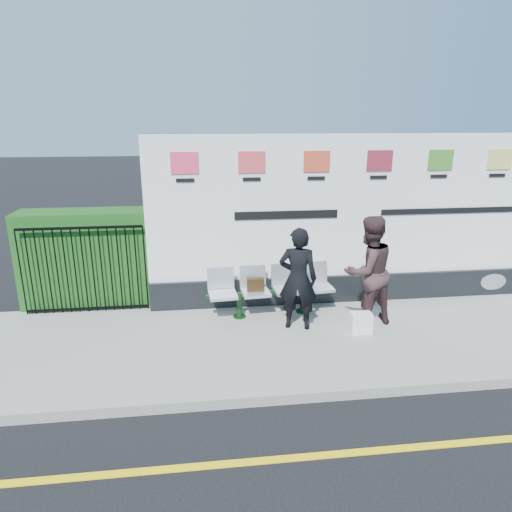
{
  "coord_description": "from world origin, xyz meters",
  "views": [
    {
      "loc": [
        -2.57,
        -3.82,
        3.37
      ],
      "look_at": [
        -1.71,
        3.11,
        1.25
      ],
      "focal_mm": 32.0,
      "sensor_mm": 36.0,
      "label": 1
    }
  ],
  "objects": [
    {
      "name": "ground",
      "position": [
        0.0,
        0.0,
        0.0
      ],
      "size": [
        80.0,
        80.0,
        0.0
      ],
      "primitive_type": "plane",
      "color": "black"
    },
    {
      "name": "pavement",
      "position": [
        0.0,
        2.5,
        0.06
      ],
      "size": [
        14.0,
        3.0,
        0.12
      ],
      "primitive_type": "cube",
      "color": "gray",
      "rests_on": "ground"
    },
    {
      "name": "kerb",
      "position": [
        0.0,
        1.0,
        0.07
      ],
      "size": [
        14.0,
        0.18,
        0.14
      ],
      "primitive_type": "cube",
      "color": "gray",
      "rests_on": "ground"
    },
    {
      "name": "yellow_line",
      "position": [
        0.0,
        0.0,
        0.0
      ],
      "size": [
        14.0,
        0.1,
        0.01
      ],
      "primitive_type": "cube",
      "color": "yellow",
      "rests_on": "ground"
    },
    {
      "name": "billboard",
      "position": [
        0.5,
        3.85,
        1.42
      ],
      "size": [
        8.0,
        0.3,
        3.0
      ],
      "color": "black",
      "rests_on": "pavement"
    },
    {
      "name": "hedge",
      "position": [
        -4.58,
        4.3,
        0.97
      ],
      "size": [
        2.35,
        0.7,
        1.7
      ],
      "primitive_type": "cube",
      "color": "#194D17",
      "rests_on": "pavement"
    },
    {
      "name": "railing",
      "position": [
        -4.58,
        3.85,
        0.89
      ],
      "size": [
        2.05,
        0.06,
        1.54
      ],
      "primitive_type": null,
      "color": "black",
      "rests_on": "pavement"
    },
    {
      "name": "bench",
      "position": [
        -1.42,
        3.33,
        0.35
      ],
      "size": [
        2.16,
        0.72,
        0.46
      ],
      "primitive_type": null,
      "rotation": [
        0.0,
        0.0,
        0.08
      ],
      "color": "silver",
      "rests_on": "pavement"
    },
    {
      "name": "woman_left",
      "position": [
        -1.09,
        2.79,
        0.95
      ],
      "size": [
        0.69,
        0.54,
        1.66
      ],
      "primitive_type": "imported",
      "rotation": [
        0.0,
        0.0,
        2.88
      ],
      "color": "black",
      "rests_on": "pavement"
    },
    {
      "name": "woman_right",
      "position": [
        0.05,
        2.79,
        1.02
      ],
      "size": [
        1.05,
        0.93,
        1.81
      ],
      "primitive_type": "imported",
      "rotation": [
        0.0,
        0.0,
        3.47
      ],
      "color": "#3A2628",
      "rests_on": "pavement"
    },
    {
      "name": "handbag_brown",
      "position": [
        -1.69,
        3.31,
        0.69
      ],
      "size": [
        0.28,
        0.13,
        0.22
      ],
      "primitive_type": "cube",
      "rotation": [
        0.0,
        0.0,
        -0.01
      ],
      "color": "black",
      "rests_on": "bench"
    },
    {
      "name": "carrier_bag_white",
      "position": [
        -0.13,
        2.47,
        0.29
      ],
      "size": [
        0.33,
        0.2,
        0.33
      ],
      "primitive_type": "cube",
      "color": "white",
      "rests_on": "pavement"
    }
  ]
}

